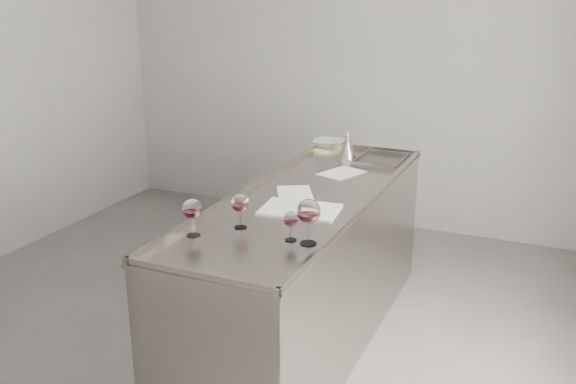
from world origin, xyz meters
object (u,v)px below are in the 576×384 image
at_px(counter, 307,270).
at_px(ceramic_bowl, 328,143).
at_px(wine_glass_left, 192,210).
at_px(notebook, 300,209).
at_px(wine_glass_small, 291,220).
at_px(wine_glass_middle, 240,204).
at_px(wine_funnel, 347,149).
at_px(wine_glass_right, 309,212).

height_order(counter, ceramic_bowl, ceramic_bowl).
xyz_separation_m(wine_glass_left, notebook, (0.33, 0.55, -0.13)).
bearing_deg(counter, wine_glass_small, -74.47).
relative_size(counter, wine_glass_left, 12.81).
distance_m(wine_glass_small, notebook, 0.44).
height_order(wine_glass_left, wine_glass_middle, wine_glass_left).
height_order(wine_glass_left, wine_funnel, wine_funnel).
xyz_separation_m(wine_glass_middle, wine_funnel, (0.04, 1.52, -0.07)).
relative_size(wine_glass_small, notebook, 0.33).
height_order(wine_glass_left, wine_glass_small, wine_glass_left).
xyz_separation_m(notebook, ceramic_bowl, (-0.33, 1.32, 0.04)).
bearing_deg(notebook, wine_funnel, 89.77).
bearing_deg(wine_glass_middle, ceramic_bowl, 95.38).
bearing_deg(wine_glass_middle, notebook, 64.25).
bearing_deg(wine_funnel, wine_glass_right, -77.53).
relative_size(wine_glass_right, notebook, 0.50).
distance_m(wine_glass_left, wine_glass_middle, 0.25).
bearing_deg(wine_glass_left, notebook, 58.82).
bearing_deg(counter, notebook, -77.08).
xyz_separation_m(wine_glass_middle, wine_glass_right, (0.39, -0.06, 0.03)).
distance_m(wine_glass_middle, notebook, 0.42).
relative_size(wine_glass_middle, notebook, 0.40).
relative_size(wine_glass_right, wine_funnel, 1.12).
xyz_separation_m(notebook, wine_funnel, (-0.13, 1.16, 0.05)).
distance_m(wine_glass_middle, wine_funnel, 1.52).
bearing_deg(wine_glass_small, notebook, 107.05).
relative_size(counter, notebook, 5.45).
xyz_separation_m(wine_glass_left, wine_glass_small, (0.46, 0.14, -0.03)).
bearing_deg(counter, wine_glass_right, -67.40).
xyz_separation_m(wine_glass_left, wine_glass_right, (0.55, 0.13, 0.02)).
distance_m(notebook, ceramic_bowl, 1.36).
bearing_deg(notebook, wine_glass_right, -68.88).
bearing_deg(wine_funnel, counter, -85.37).
bearing_deg(wine_glass_small, wine_glass_middle, 170.18).
relative_size(wine_glass_left, wine_glass_small, 1.31).
bearing_deg(wine_glass_small, wine_glass_right, -3.69).
relative_size(wine_glass_right, ceramic_bowl, 1.01).
height_order(wine_glass_left, notebook, wine_glass_left).
distance_m(counter, wine_glass_right, 0.95).
relative_size(notebook, wine_funnel, 2.25).
bearing_deg(wine_funnel, notebook, -83.60).
relative_size(wine_glass_right, wine_glass_small, 1.53).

